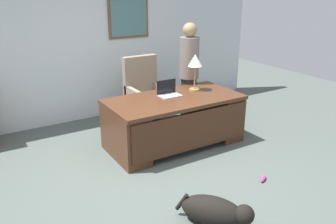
{
  "coord_description": "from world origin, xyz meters",
  "views": [
    {
      "loc": [
        -1.94,
        -3.33,
        2.31
      ],
      "look_at": [
        0.27,
        0.3,
        0.75
      ],
      "focal_mm": 37.72,
      "sensor_mm": 36.0,
      "label": 1
    }
  ],
  "objects": [
    {
      "name": "desk",
      "position": [
        0.68,
        0.77,
        0.41
      ],
      "size": [
        1.97,
        1.0,
        0.74
      ],
      "color": "#4C2B19",
      "rests_on": "ground_plane"
    },
    {
      "name": "armchair",
      "position": [
        0.71,
        1.79,
        0.51
      ],
      "size": [
        0.6,
        0.59,
        1.16
      ],
      "color": "gray",
      "rests_on": "ground_plane"
    },
    {
      "name": "back_wall",
      "position": [
        0.01,
        2.6,
        1.35
      ],
      "size": [
        7.0,
        0.16,
        2.7
      ],
      "color": "silver",
      "rests_on": "ground_plane"
    },
    {
      "name": "dog_lying",
      "position": [
        0.02,
        -1.03,
        0.15
      ],
      "size": [
        0.62,
        0.71,
        0.3
      ],
      "color": "black",
      "rests_on": "ground_plane"
    },
    {
      "name": "person_standing",
      "position": [
        1.33,
        1.37,
        0.89
      ],
      "size": [
        0.32,
        0.32,
        1.72
      ],
      "color": "#262323",
      "rests_on": "ground_plane"
    },
    {
      "name": "laptop",
      "position": [
        0.66,
        0.94,
        0.8
      ],
      "size": [
        0.32,
        0.22,
        0.22
      ],
      "color": "#B2B5BA",
      "rests_on": "desk"
    },
    {
      "name": "desk_lamp",
      "position": [
        1.15,
        0.96,
        1.18
      ],
      "size": [
        0.22,
        0.22,
        0.56
      ],
      "color": "#9E8447",
      "rests_on": "desk"
    },
    {
      "name": "ground_plane",
      "position": [
        0.0,
        0.0,
        0.0
      ],
      "size": [
        12.0,
        12.0,
        0.0
      ],
      "primitive_type": "plane",
      "color": "#4C5651"
    },
    {
      "name": "dog_toy_bone",
      "position": [
        1.06,
        -0.68,
        0.03
      ],
      "size": [
        0.17,
        0.12,
        0.05
      ],
      "primitive_type": "ellipsoid",
      "rotation": [
        0.0,
        0.0,
        3.65
      ],
      "color": "#D8338C",
      "rests_on": "ground_plane"
    }
  ]
}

